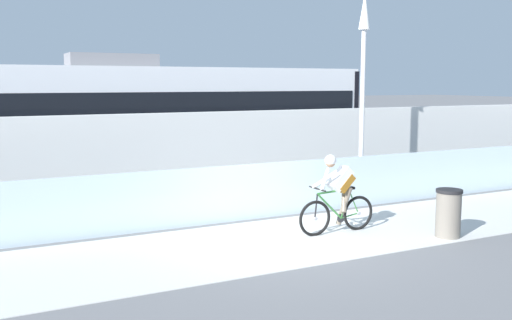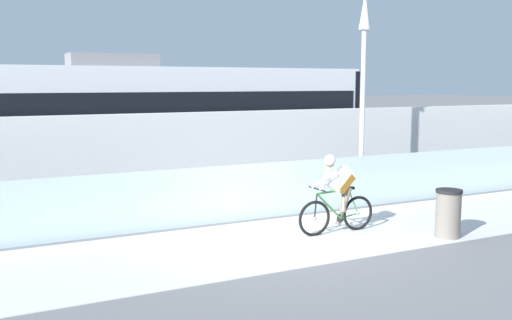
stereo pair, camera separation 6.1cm
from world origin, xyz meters
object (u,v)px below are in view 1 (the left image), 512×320
Objects in this scene: cyclist_on_bike at (338,195)px; lamp_post_antenna at (363,71)px; tram at (180,121)px; trash_bin at (448,213)px.

cyclist_on_bike is 3.96m from lamp_post_antenna.
cyclist_on_bike is at bearing -82.55° from tram.
tram reaches higher than cyclist_on_bike.
cyclist_on_bike is at bearing -135.52° from lamp_post_antenna.
trash_bin is at bearing -35.45° from cyclist_on_bike.
cyclist_on_bike is 1.84× the size of trash_bin.
cyclist_on_bike is 2.18m from trash_bin.
cyclist_on_bike is (0.90, -6.85, -1.11)m from tram.
tram is at bearing 97.45° from cyclist_on_bike.
tram is 7.00m from cyclist_on_bike.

